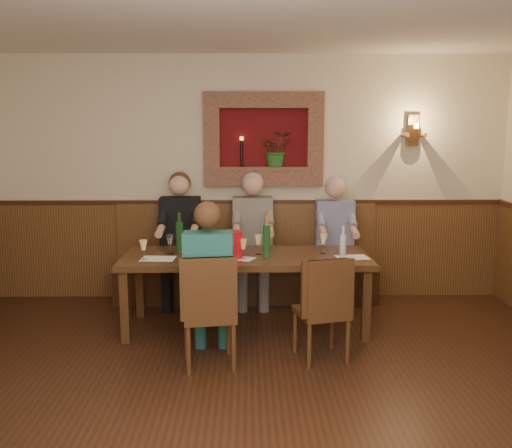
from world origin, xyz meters
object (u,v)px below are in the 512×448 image
at_px(person_bench_right, 335,252).
at_px(wine_bottle_green_a, 267,240).
at_px(chair_near_right, 322,329).
at_px(dining_table, 246,262).
at_px(wine_bottle_green_b, 180,236).
at_px(spittoon_bucket, 231,245).
at_px(person_bench_mid, 253,250).
at_px(water_bottle, 343,246).
at_px(person_chair_front, 210,295).
at_px(person_bench_left, 180,250).
at_px(chair_near_left, 209,333).
at_px(bench, 246,273).

relative_size(person_bench_right, wine_bottle_green_a, 3.58).
bearing_deg(chair_near_right, dining_table, 115.53).
bearing_deg(person_bench_right, wine_bottle_green_b, -158.13).
distance_m(spittoon_bucket, wine_bottle_green_b, 0.60).
relative_size(person_bench_mid, wine_bottle_green_b, 3.77).
height_order(wine_bottle_green_b, water_bottle, wine_bottle_green_b).
bearing_deg(dining_table, person_bench_right, 39.75).
bearing_deg(chair_near_right, person_chair_front, 165.48).
xyz_separation_m(chair_near_right, wine_bottle_green_b, (-1.32, 0.94, 0.65)).
bearing_deg(dining_table, person_bench_left, 131.75).
xyz_separation_m(person_bench_left, person_bench_right, (1.75, 0.00, -0.02)).
bearing_deg(person_bench_mid, wine_bottle_green_b, -137.84).
distance_m(person_bench_right, wine_bottle_green_b, 1.83).
xyz_separation_m(chair_near_left, person_bench_right, (1.31, 1.73, 0.31)).
bearing_deg(water_bottle, person_chair_front, -155.44).
distance_m(chair_near_right, person_bench_mid, 1.75).
height_order(person_bench_right, wine_bottle_green_b, person_bench_right).
relative_size(chair_near_left, person_bench_mid, 0.65).
bearing_deg(chair_near_left, wine_bottle_green_b, 100.46).
distance_m(person_chair_front, spittoon_bucket, 0.74).
bearing_deg(spittoon_bucket, chair_near_right, -38.78).
bearing_deg(dining_table, wine_bottle_green_a, -26.85).
relative_size(bench, person_bench_right, 2.08).
xyz_separation_m(dining_table, wine_bottle_green_a, (0.20, -0.10, 0.24)).
height_order(person_bench_left, spittoon_bucket, person_bench_left).
distance_m(bench, person_bench_mid, 0.32).
distance_m(wine_bottle_green_a, wine_bottle_green_b, 0.91).
height_order(spittoon_bucket, water_bottle, water_bottle).
distance_m(person_chair_front, wine_bottle_green_b, 1.06).
bearing_deg(person_bench_left, chair_near_left, -75.66).
xyz_separation_m(person_bench_right, wine_bottle_green_b, (-1.67, -0.67, 0.32)).
bearing_deg(wine_bottle_green_a, wine_bottle_green_b, 162.85).
height_order(bench, wine_bottle_green_a, wine_bottle_green_a).
bearing_deg(person_chair_front, chair_near_right, 0.43).
xyz_separation_m(wine_bottle_green_a, wine_bottle_green_b, (-0.87, 0.27, -0.00)).
bearing_deg(water_bottle, chair_near_left, -151.05).
relative_size(chair_near_left, person_bench_right, 0.67).
height_order(chair_near_right, person_bench_mid, person_bench_mid).
bearing_deg(wine_bottle_green_a, person_bench_mid, 97.68).
distance_m(person_bench_mid, wine_bottle_green_a, 0.99).
xyz_separation_m(dining_table, person_bench_right, (1.01, 0.84, -0.08)).
bearing_deg(person_chair_front, spittoon_bucket, 76.16).
bearing_deg(person_bench_left, wine_bottle_green_a, -44.72).
bearing_deg(water_bottle, bench, 128.14).
distance_m(person_bench_right, water_bottle, 1.10).
xyz_separation_m(chair_near_right, spittoon_bucket, (-0.80, 0.65, 0.61)).
height_order(chair_near_left, person_bench_mid, person_bench_mid).
distance_m(chair_near_left, person_bench_mid, 1.80).
bearing_deg(bench, wine_bottle_green_a, -79.14).
distance_m(bench, wine_bottle_green_b, 1.18).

